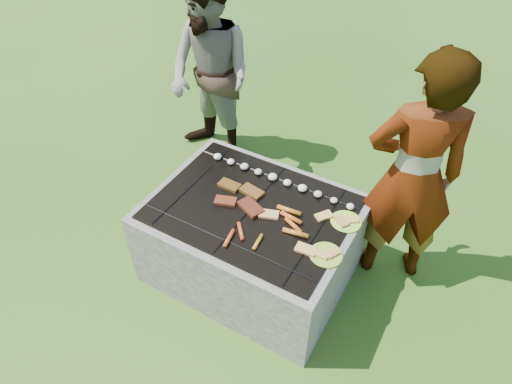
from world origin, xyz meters
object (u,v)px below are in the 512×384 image
plate_far (346,221)px  plate_near (326,255)px  bystander (211,76)px  cook (412,177)px  fire_pit (252,241)px

plate_far → plate_near: bearing=-89.8°
plate_far → bystander: size_ratio=0.12×
plate_near → bystander: bystander is taller
plate_far → cook: cook is taller
plate_far → plate_near: plate_far is taller
plate_far → fire_pit: bearing=-162.2°
fire_pit → cook: 1.12m
fire_pit → bystander: bystander is taller
plate_near → bystander: (-1.53, 1.10, 0.20)m
bystander → fire_pit: bearing=-30.5°
fire_pit → plate_near: plate_near is taller
fire_pit → cook: cook is taller
fire_pit → plate_far: 0.67m
plate_far → plate_near: (0.00, -0.30, -0.00)m
cook → plate_far: bearing=25.6°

